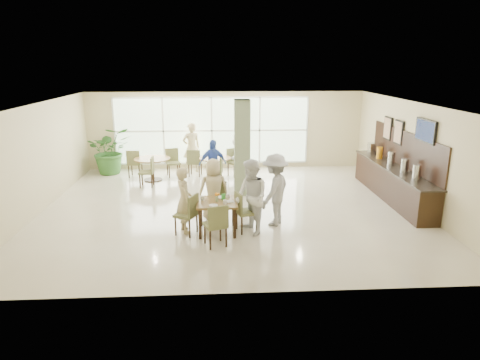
{
  "coord_description": "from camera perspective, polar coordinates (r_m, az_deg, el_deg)",
  "views": [
    {
      "loc": [
        -0.37,
        -11.04,
        3.85
      ],
      "look_at": [
        0.2,
        -1.2,
        1.1
      ],
      "focal_mm": 32.0,
      "sensor_mm": 36.0,
      "label": 1
    }
  ],
  "objects": [
    {
      "name": "wall_tv",
      "position": [
        11.84,
        23.5,
        6.04
      ],
      "size": [
        0.06,
        1.0,
        0.58
      ],
      "color": "black",
      "rests_on": "ground"
    },
    {
      "name": "tabletop_clutter",
      "position": [
        9.8,
        -2.81,
        -2.5
      ],
      "size": [
        0.76,
        0.78,
        0.21
      ],
      "color": "white",
      "rests_on": "main_table"
    },
    {
      "name": "chairs_table_right",
      "position": [
        14.35,
        -3.34,
        1.95
      ],
      "size": [
        1.96,
        1.87,
        0.95
      ],
      "color": "olive",
      "rests_on": "ground"
    },
    {
      "name": "adult_standing",
      "position": [
        15.27,
        -6.48,
        4.3
      ],
      "size": [
        0.76,
        0.63,
        1.78
      ],
      "primitive_type": "imported",
      "rotation": [
        0.0,
        0.0,
        3.5
      ],
      "color": "#C5B383",
      "rests_on": "ground"
    },
    {
      "name": "framed_art_a",
      "position": [
        13.32,
        20.37,
        5.98
      ],
      "size": [
        0.05,
        0.55,
        0.7
      ],
      "color": "black",
      "rests_on": "ground"
    },
    {
      "name": "ground",
      "position": [
        11.7,
        -1.32,
        -3.63
      ],
      "size": [
        10.0,
        10.0,
        0.0
      ],
      "primitive_type": "plane",
      "color": "beige",
      "rests_on": "ground"
    },
    {
      "name": "framed_art_b",
      "position": [
        14.04,
        19.1,
        6.55
      ],
      "size": [
        0.05,
        0.55,
        0.7
      ],
      "color": "black",
      "rests_on": "ground"
    },
    {
      "name": "window_bank",
      "position": [
        15.7,
        -3.78,
        6.57
      ],
      "size": [
        7.0,
        0.04,
        7.0
      ],
      "color": "silver",
      "rests_on": "ground"
    },
    {
      "name": "teen_far",
      "position": [
        10.65,
        -3.54,
        -1.24
      ],
      "size": [
        0.81,
        0.52,
        1.54
      ],
      "primitive_type": "imported",
      "rotation": [
        0.0,
        0.0,
        3.29
      ],
      "color": "#C5B383",
      "rests_on": "ground"
    },
    {
      "name": "adult_b",
      "position": [
        14.35,
        -0.17,
        3.19
      ],
      "size": [
        0.73,
        1.47,
        1.54
      ],
      "primitive_type": "imported",
      "rotation": [
        0.0,
        0.0,
        -1.65
      ],
      "color": "white",
      "rests_on": "ground"
    },
    {
      "name": "teen_right",
      "position": [
        9.69,
        1.51,
        -2.34
      ],
      "size": [
        0.94,
        1.04,
        1.74
      ],
      "primitive_type": "imported",
      "rotation": [
        0.0,
        0.0,
        -1.16
      ],
      "color": "white",
      "rests_on": "ground"
    },
    {
      "name": "main_table",
      "position": [
        9.84,
        -3.08,
        -3.4
      ],
      "size": [
        0.92,
        0.92,
        0.75
      ],
      "color": "brown",
      "rests_on": "ground"
    },
    {
      "name": "adult_a",
      "position": [
        13.34,
        -3.67,
        2.16
      ],
      "size": [
        1.01,
        0.77,
        1.52
      ],
      "primitive_type": "imported",
      "rotation": [
        0.0,
        0.0,
        0.33
      ],
      "color": "#3E5EBC",
      "rests_on": "ground"
    },
    {
      "name": "teen_left",
      "position": [
        9.91,
        -7.47,
        -2.66
      ],
      "size": [
        0.55,
        0.66,
        1.54
      ],
      "primitive_type": "imported",
      "rotation": [
        0.0,
        0.0,
        1.94
      ],
      "color": "#C5B383",
      "rests_on": "ground"
    },
    {
      "name": "chairs_main_table",
      "position": [
        9.9,
        -3.16,
        -4.38
      ],
      "size": [
        1.97,
        2.08,
        0.95
      ],
      "color": "olive",
      "rests_on": "ground"
    },
    {
      "name": "buffet_counter",
      "position": [
        13.04,
        19.69,
        0.0
      ],
      "size": [
        0.64,
        4.7,
        1.95
      ],
      "color": "black",
      "rests_on": "ground"
    },
    {
      "name": "column",
      "position": [
        12.51,
        0.28,
        4.29
      ],
      "size": [
        0.45,
        0.45,
        2.8
      ],
      "primitive_type": "cube",
      "color": "#606D4B",
      "rests_on": "ground"
    },
    {
      "name": "round_table_right",
      "position": [
        14.3,
        -3.33,
        2.3
      ],
      "size": [
        1.08,
        1.08,
        0.75
      ],
      "color": "brown",
      "rests_on": "ground"
    },
    {
      "name": "round_table_left",
      "position": [
        14.48,
        -11.62,
        2.25
      ],
      "size": [
        1.19,
        1.19,
        0.75
      ],
      "color": "brown",
      "rests_on": "ground"
    },
    {
      "name": "chairs_table_left",
      "position": [
        14.56,
        -11.69,
        1.86
      ],
      "size": [
        1.83,
        1.74,
        0.95
      ],
      "color": "olive",
      "rests_on": "ground"
    },
    {
      "name": "teen_standing",
      "position": [
        10.27,
        4.67,
        -1.31
      ],
      "size": [
        1.14,
        1.3,
        1.75
      ],
      "primitive_type": "imported",
      "rotation": [
        0.0,
        0.0,
        -2.11
      ],
      "color": "#9F9FA1",
      "rests_on": "ground"
    },
    {
      "name": "room_shell",
      "position": [
        11.26,
        -1.37,
        4.58
      ],
      "size": [
        10.0,
        10.0,
        10.0
      ],
      "color": "white",
      "rests_on": "ground"
    },
    {
      "name": "potted_plant",
      "position": [
        15.7,
        -16.92,
        3.81
      ],
      "size": [
        1.88,
        1.88,
        1.66
      ],
      "primitive_type": "imported",
      "rotation": [
        0.0,
        0.0,
        0.31
      ],
      "color": "#306327",
      "rests_on": "ground"
    }
  ]
}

